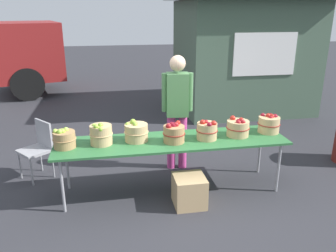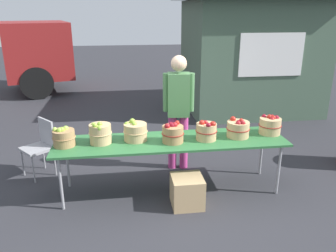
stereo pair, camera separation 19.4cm
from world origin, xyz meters
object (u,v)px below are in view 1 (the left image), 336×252
object	(u,v)px
apple_basket_green_1	(101,134)
apple_basket_red_0	(174,133)
apple_basket_green_2	(136,132)
apple_basket_red_3	(269,124)
market_table	(172,143)
apple_basket_green_0	(64,139)
apple_basket_red_1	(207,130)
vendor_adult	(177,104)
produce_crate	(189,191)
apple_basket_red_2	(238,128)
folding_chair	(38,145)

from	to	relation	value
apple_basket_green_1	apple_basket_red_0	xyz separation A→B (m)	(0.94, -0.09, -0.01)
apple_basket_green_2	apple_basket_red_3	size ratio (longest dim) A/B	1.03
market_table	apple_basket_green_2	distance (m)	0.50
market_table	apple_basket_green_1	distance (m)	0.95
apple_basket_green_1	apple_basket_red_3	bearing A→B (deg)	0.96
apple_basket_red_3	apple_basket_green_1	bearing A→B (deg)	-179.04
apple_basket_green_1	apple_basket_green_0	bearing A→B (deg)	-175.59
market_table	apple_basket_red_1	xyz separation A→B (m)	(0.47, -0.04, 0.16)
apple_basket_green_0	vendor_adult	distance (m)	1.76
produce_crate	market_table	bearing A→B (deg)	109.68
apple_basket_green_2	apple_basket_red_2	bearing A→B (deg)	-2.63
market_table	apple_basket_green_2	world-z (taller)	apple_basket_green_2
apple_basket_red_0	produce_crate	bearing A→B (deg)	-68.71
market_table	produce_crate	xyz separation A→B (m)	(0.15, -0.42, -0.52)
apple_basket_green_2	apple_basket_red_2	distance (m)	1.40
apple_basket_red_2	vendor_adult	xyz separation A→B (m)	(-0.71, 0.70, 0.18)
market_table	apple_basket_green_2	size ratio (longest dim) A/B	9.50
folding_chair	apple_basket_red_0	bearing A→B (deg)	27.21
apple_basket_red_1	apple_basket_red_0	bearing A→B (deg)	-176.95
market_table	apple_basket_red_0	size ratio (longest dim) A/B	10.38
apple_basket_red_1	apple_basket_red_2	distance (m)	0.46
vendor_adult	apple_basket_red_0	bearing A→B (deg)	81.41
apple_basket_red_0	apple_basket_red_1	bearing A→B (deg)	3.05
apple_basket_red_2	apple_basket_red_0	bearing A→B (deg)	-175.71
apple_basket_green_1	apple_basket_red_1	xyz separation A→B (m)	(1.40, -0.07, -0.02)
market_table	apple_basket_red_2	size ratio (longest dim) A/B	9.62
apple_basket_green_0	produce_crate	distance (m)	1.73
apple_basket_red_3	apple_basket_red_0	bearing A→B (deg)	-174.55
apple_basket_green_2	folding_chair	size ratio (longest dim) A/B	0.38
apple_basket_red_1	produce_crate	bearing A→B (deg)	-130.45
vendor_adult	produce_crate	xyz separation A→B (m)	(-0.07, -1.12, -0.85)
apple_basket_red_0	apple_basket_red_1	distance (m)	0.46
apple_basket_green_0	apple_basket_green_2	bearing A→B (deg)	4.60
apple_basket_red_1	apple_basket_green_1	bearing A→B (deg)	177.13
apple_basket_red_0	apple_basket_red_3	world-z (taller)	apple_basket_red_0
apple_basket_green_2	apple_basket_red_0	bearing A→B (deg)	-15.39
apple_basket_green_0	folding_chair	bearing A→B (deg)	122.04
market_table	apple_basket_red_0	world-z (taller)	apple_basket_red_0
apple_basket_green_0	folding_chair	distance (m)	0.97
apple_basket_green_2	apple_basket_red_2	world-z (taller)	apple_basket_green_2
produce_crate	apple_basket_green_0	bearing A→B (deg)	164.96
apple_basket_green_0	apple_basket_red_0	size ratio (longest dim) A/B	0.99
apple_basket_red_0	produce_crate	world-z (taller)	apple_basket_red_0
apple_basket_green_0	vendor_adult	world-z (taller)	vendor_adult
apple_basket_red_2	folding_chair	xyz separation A→B (m)	(-2.80, 0.75, -0.36)
market_table	vendor_adult	world-z (taller)	vendor_adult
produce_crate	apple_basket_green_2	bearing A→B (deg)	141.92
apple_basket_red_3	apple_basket_green_2	bearing A→B (deg)	-179.97
apple_basket_red_3	produce_crate	xyz separation A→B (m)	(-1.27, -0.49, -0.67)
apple_basket_red_2	produce_crate	size ratio (longest dim) A/B	0.81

